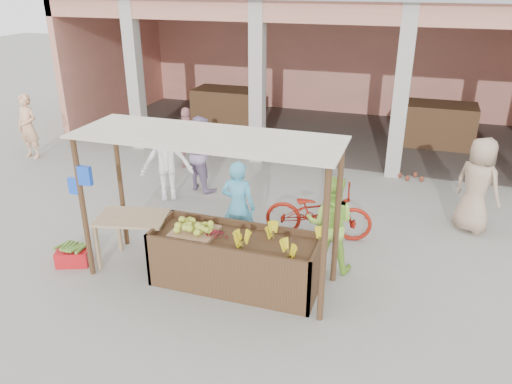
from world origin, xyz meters
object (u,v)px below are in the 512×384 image
(red_crate, at_px, (73,256))
(vendor_green, at_px, (330,221))
(motorcycle, at_px, (318,211))
(vendor_blue, at_px, (238,204))
(fruit_stall, at_px, (235,262))
(side_table, at_px, (133,224))

(red_crate, relative_size, vendor_green, 0.30)
(vendor_green, xyz_separation_m, motorcycle, (-0.39, 1.00, -0.33))
(vendor_blue, xyz_separation_m, motorcycle, (1.23, 0.90, -0.36))
(fruit_stall, height_order, motorcycle, motorcycle)
(side_table, bearing_deg, fruit_stall, -13.91)
(fruit_stall, height_order, vendor_blue, vendor_blue)
(side_table, distance_m, red_crate, 1.24)
(red_crate, distance_m, vendor_green, 4.37)
(vendor_blue, bearing_deg, vendor_green, 177.45)
(red_crate, bearing_deg, fruit_stall, -16.07)
(motorcycle, bearing_deg, fruit_stall, 147.29)
(fruit_stall, bearing_deg, red_crate, -174.20)
(red_crate, relative_size, motorcycle, 0.26)
(red_crate, bearing_deg, motorcycle, 9.05)
(side_table, relative_size, vendor_blue, 0.70)
(red_crate, bearing_deg, vendor_blue, 6.17)
(fruit_stall, relative_size, motorcycle, 1.26)
(side_table, xyz_separation_m, vendor_blue, (1.48, 1.01, 0.14))
(side_table, bearing_deg, motorcycle, 22.35)
(side_table, bearing_deg, vendor_green, 3.52)
(vendor_blue, bearing_deg, red_crate, 29.01)
(vendor_green, distance_m, motorcycle, 1.13)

